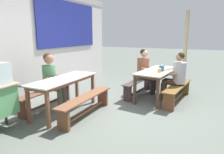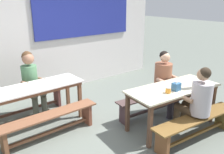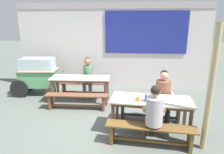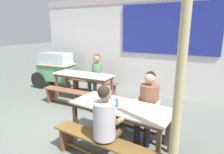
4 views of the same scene
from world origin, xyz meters
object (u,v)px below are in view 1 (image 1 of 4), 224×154
at_px(bench_far_back, 46,96).
at_px(person_near_front, 176,74).
at_px(tissue_box, 162,68).
at_px(wooden_support_post, 185,53).
at_px(bench_far_front, 86,103).
at_px(person_center_facing, 52,77).
at_px(condiment_jar, 159,70).
at_px(dining_table_far, 64,82).
at_px(bench_near_back, 139,85).
at_px(dining_table_near, 158,73).
at_px(person_right_near_table, 145,69).
at_px(bench_near_front, 178,90).

relative_size(bench_far_back, person_near_front, 1.28).
relative_size(tissue_box, wooden_support_post, 0.07).
height_order(bench_far_front, person_center_facing, person_center_facing).
height_order(condiment_jar, wooden_support_post, wooden_support_post).
distance_m(dining_table_far, tissue_box, 2.47).
relative_size(bench_far_back, person_center_facing, 1.26).
relative_size(bench_far_back, bench_near_back, 1.01).
bearing_deg(person_center_facing, bench_far_back, 155.46).
height_order(dining_table_far, condiment_jar, condiment_jar).
distance_m(dining_table_near, bench_far_back, 2.86).
relative_size(bench_near_back, person_right_near_table, 1.25).
bearing_deg(bench_near_front, tissue_box, 93.61).
bearing_deg(wooden_support_post, person_near_front, 176.00).
relative_size(dining_table_near, wooden_support_post, 0.75).
bearing_deg(dining_table_far, bench_far_front, -89.31).
distance_m(bench_near_back, bench_near_front, 1.08).
bearing_deg(person_center_facing, bench_near_front, -56.77).
xyz_separation_m(dining_table_far, condiment_jar, (1.60, -1.67, 0.13)).
height_order(person_center_facing, person_right_near_table, person_center_facing).
relative_size(person_near_front, person_right_near_table, 0.98).
xyz_separation_m(bench_near_front, tissue_box, (-0.03, 0.43, 0.54)).
xyz_separation_m(bench_near_back, person_center_facing, (-1.80, 1.51, 0.45)).
height_order(bench_far_back, person_right_near_table, person_right_near_table).
distance_m(bench_far_front, condiment_jar, 2.03).
height_order(dining_table_near, bench_far_back, dining_table_near).
relative_size(person_center_facing, condiment_jar, 12.67).
bearing_deg(bench_far_back, bench_near_back, -38.94).
bearing_deg(dining_table_far, condiment_jar, -46.18).
bearing_deg(person_right_near_table, bench_near_back, 162.77).
height_order(bench_near_back, bench_near_front, same).
xyz_separation_m(bench_far_back, person_near_front, (1.89, -2.58, 0.41)).
bearing_deg(bench_near_front, person_right_near_table, 68.89).
xyz_separation_m(bench_far_back, bench_far_front, (0.01, -1.08, 0.01)).
height_order(dining_table_near, person_center_facing, person_center_facing).
bearing_deg(bench_far_back, dining_table_far, -89.31).
distance_m(bench_near_front, tissue_box, 0.68).
xyz_separation_m(bench_far_front, tissue_box, (1.79, -1.14, 0.54)).
distance_m(bench_near_back, person_center_facing, 2.39).
xyz_separation_m(bench_far_front, person_near_front, (1.88, -1.50, 0.40)).
relative_size(dining_table_far, dining_table_near, 0.99).
height_order(person_center_facing, person_near_front, person_center_facing).
distance_m(bench_far_back, tissue_box, 2.92).
bearing_deg(person_near_front, bench_far_front, 141.49).
height_order(dining_table_near, condiment_jar, condiment_jar).
relative_size(bench_far_front, tissue_box, 10.93).
xyz_separation_m(person_near_front, person_right_near_table, (0.32, 0.92, 0.02)).
distance_m(bench_far_front, person_center_facing, 1.12).
height_order(bench_near_front, condiment_jar, condiment_jar).
relative_size(dining_table_far, tissue_box, 11.04).
height_order(dining_table_far, person_near_front, person_near_front).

